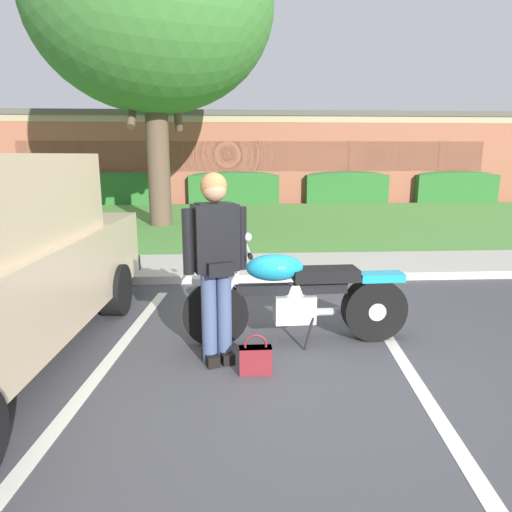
% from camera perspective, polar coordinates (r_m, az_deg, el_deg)
% --- Properties ---
extents(ground_plane, '(140.00, 140.00, 0.00)m').
position_cam_1_polar(ground_plane, '(4.16, 7.01, -13.97)').
color(ground_plane, '#424247').
extents(curb_strip, '(60.00, 0.20, 0.12)m').
position_cam_1_polar(curb_strip, '(6.84, 2.64, -2.63)').
color(curb_strip, '#B7B2A8').
rests_on(curb_strip, ground).
extents(concrete_walk, '(60.00, 1.50, 0.08)m').
position_cam_1_polar(concrete_walk, '(7.67, 1.97, -1.11)').
color(concrete_walk, '#B7B2A8').
rests_on(concrete_walk, ground).
extents(grass_lawn, '(60.00, 8.84, 0.06)m').
position_cam_1_polar(grass_lawn, '(12.74, -0.23, 4.34)').
color(grass_lawn, '#518E3D').
rests_on(grass_lawn, ground).
extents(stall_stripe_0, '(0.54, 4.39, 0.01)m').
position_cam_1_polar(stall_stripe_0, '(4.42, -18.30, -12.82)').
color(stall_stripe_0, silver).
rests_on(stall_stripe_0, ground).
extents(stall_stripe_1, '(0.54, 4.39, 0.01)m').
position_cam_1_polar(stall_stripe_1, '(4.56, 17.59, -11.96)').
color(stall_stripe_1, silver).
rests_on(stall_stripe_1, ground).
extents(motorcycle, '(2.24, 0.82, 1.26)m').
position_cam_1_polar(motorcycle, '(4.56, 6.06, -4.88)').
color(motorcycle, black).
rests_on(motorcycle, ground).
extents(rider_person, '(0.55, 0.37, 1.70)m').
position_cam_1_polar(rider_person, '(3.98, -5.07, 0.06)').
color(rider_person, black).
rests_on(rider_person, ground).
extents(handbag, '(0.28, 0.13, 0.36)m').
position_cam_1_polar(handbag, '(4.01, -0.05, -12.58)').
color(handbag, maroon).
rests_on(handbag, ground).
extents(shade_tree, '(5.82, 5.82, 7.77)m').
position_cam_1_polar(shade_tree, '(12.53, -12.93, 28.12)').
color(shade_tree, brown).
rests_on(shade_tree, ground).
extents(hedge_left, '(3.16, 0.90, 1.24)m').
position_cam_1_polar(hedge_left, '(17.90, -16.73, 8.19)').
color(hedge_left, '#286028').
rests_on(hedge_left, ground).
extents(hedge_center_left, '(3.34, 0.90, 1.24)m').
position_cam_1_polar(hedge_center_left, '(17.44, -2.78, 8.60)').
color(hedge_center_left, '#286028').
rests_on(hedge_center_left, ground).
extents(hedge_center_right, '(3.11, 0.90, 1.24)m').
position_cam_1_polar(hedge_center_right, '(18.00, 11.09, 8.50)').
color(hedge_center_right, '#286028').
rests_on(hedge_center_right, ground).
extents(hedge_right, '(3.15, 0.90, 1.24)m').
position_cam_1_polar(hedge_right, '(19.51, 23.44, 8.01)').
color(hedge_right, '#286028').
rests_on(hedge_right, ground).
extents(brick_building, '(20.64, 10.79, 3.45)m').
position_cam_1_polar(brick_building, '(22.69, -0.79, 12.24)').
color(brick_building, '#93513D').
rests_on(brick_building, ground).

